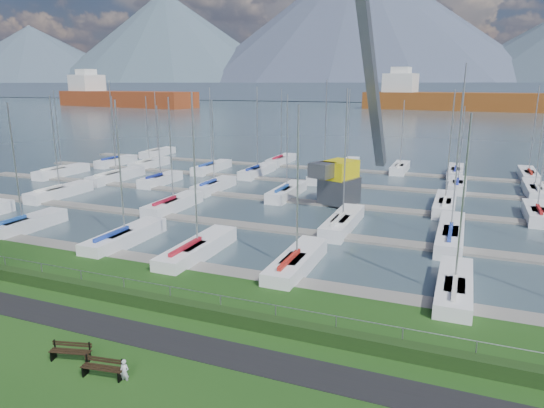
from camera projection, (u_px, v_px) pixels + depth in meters
The scene contains 14 objects.
path at pixel (153, 337), 22.75m from camera, with size 160.00×2.00×0.04m, color black.
water at pixel (444, 106), 259.69m from camera, with size 800.00×540.00×0.20m, color #3B4D57.
hedge at pixel (183, 308), 25.01m from camera, with size 80.00×0.70×0.70m, color #1C3413.
fence at pixel (186, 289), 25.16m from camera, with size 0.04×0.04×80.00m, color gray.
foothill at pixel (450, 92), 321.17m from camera, with size 900.00×80.00×12.00m, color #475468.
mountains at pixel (469, 37), 375.85m from camera, with size 1190.00×360.00×115.00m.
docks at pixel (323, 204), 48.92m from camera, with size 90.00×41.60×0.25m.
bench_left at pixel (71, 351), 20.81m from camera, with size 1.85×0.85×0.85m.
bench_right at pixel (103, 368), 19.61m from camera, with size 1.84×0.69×0.85m.
person at pixel (124, 369), 19.33m from camera, with size 0.39×0.26×1.07m, color silver.
crane at pixel (348, 148), 48.38m from camera, with size 5.53×13.48×22.35m.
cargo_ship_west at pixel (120, 99), 253.86m from camera, with size 85.89×32.01×21.50m.
cargo_ship_mid at pixel (470, 102), 216.14m from camera, with size 104.81×30.37×21.50m.
sailboat_fleet at pixel (304, 146), 49.95m from camera, with size 76.06×50.29×13.58m.
Camera 1 is at (12.83, -20.00, 11.61)m, focal length 32.00 mm.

